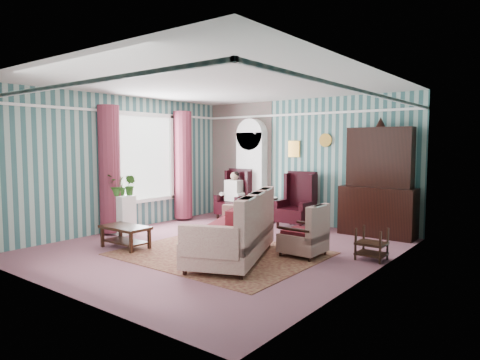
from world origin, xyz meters
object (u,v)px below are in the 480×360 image
Objects in this scene: bookcase at (251,174)px; floral_armchair at (303,227)px; wingback_left at (234,194)px; wingback_right at (295,200)px; coffee_table at (125,237)px; seated_woman at (234,196)px; nest_table at (372,243)px; sofa at (232,227)px; dresser_hutch at (378,178)px; round_side_table at (267,210)px; plant_stand at (121,215)px.

bookcase is 2.32× the size of floral_armchair.
wingback_right is at bearing 0.00° from wingback_left.
coffee_table is (0.28, -3.48, -0.43)m from wingback_left.
nest_table is (4.07, -1.55, -0.32)m from seated_woman.
wingback_right is 2.96m from sofa.
nest_table is 4.25m from coffee_table.
sofa is (0.52, -2.91, -0.09)m from wingback_right.
nest_table is (2.32, -1.55, -0.35)m from wingback_right.
floral_armchair is at bearing -100.51° from dresser_hutch.
floral_armchair is (3.08, -2.01, -0.14)m from wingback_left.
bookcase reaches higher than nest_table.
plant_stand is (-1.70, -2.90, 0.10)m from round_side_table.
bookcase is 1.63m from wingback_right.
seated_woman reaches higher than round_side_table.
coffee_table is (1.08, -0.73, -0.20)m from plant_stand.
bookcase is 1.79× the size of wingback_right.
nest_table is 2.27m from sofa.
bookcase is at bearing 8.65° from sofa.
round_side_table is 0.66× the size of coffee_table.
seated_woman reaches higher than floral_armchair.
floral_armchair is at bearing -40.37° from bookcase.
round_side_table is (0.65, -0.24, -0.82)m from bookcase.
wingback_right is at bearing -14.57° from bookcase.
bookcase reaches higher than floral_armchair.
floral_armchair reaches higher than coffee_table.
coffee_table is at bearing -153.01° from nest_table.
round_side_table is at bearing 169.99° from wingback_right.
dresser_hutch is 3.47m from sofa.
nest_table is at bearing -28.20° from round_side_table.
dresser_hutch is 1.89× the size of wingback_left.
wingback_left is 0.97m from round_side_table.
bookcase is 0.70m from seated_woman.
bookcase is at bearing 165.43° from wingback_right.
bookcase is 1.01× the size of sofa.
coffee_table is at bearing 117.80° from floral_armchair.
round_side_table is at bearing 9.46° from wingback_left.
coffee_table is (-2.79, -1.47, -0.28)m from floral_armchair.
nest_table is (3.17, -1.70, -0.03)m from round_side_table.
sofa is (1.37, -3.06, 0.24)m from round_side_table.
wingback_right is 1.29× the size of floral_armchair.
seated_woman is at bearing 94.66° from coffee_table.
floral_armchair is 1.06× the size of coffee_table.
bookcase is at bearing 49.74° from floral_armchair.
nest_table is at bearing -64.91° from floral_armchair.
dresser_hutch is 2.00× the size of seated_woman.
bookcase reaches higher than seated_woman.
dresser_hutch is 2.42m from floral_armchair.
wingback_left is at bearing -122.66° from bookcase.
wingback_left is 1.56× the size of plant_stand.
round_side_table is (0.90, 0.15, -0.33)m from wingback_left.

